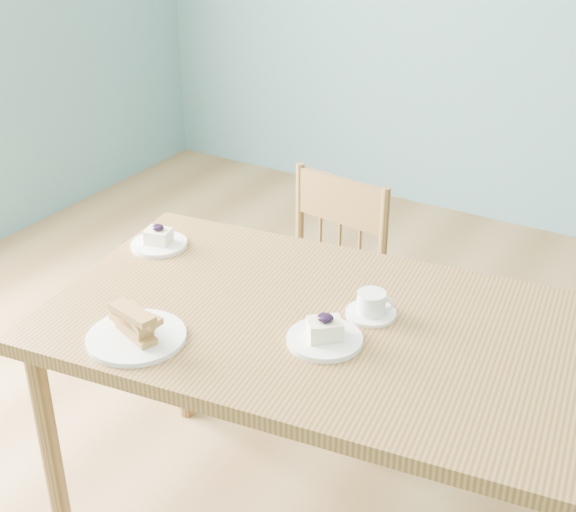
{
  "coord_description": "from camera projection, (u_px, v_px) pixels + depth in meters",
  "views": [
    {
      "loc": [
        0.56,
        -1.31,
        1.79
      ],
      "look_at": [
        -0.36,
        0.2,
        0.85
      ],
      "focal_mm": 50.0,
      "sensor_mm": 36.0,
      "label": 1
    }
  ],
  "objects": [
    {
      "name": "cheesecake_plate_near",
      "position": [
        325.0,
        335.0,
        1.87
      ],
      "size": [
        0.18,
        0.18,
        0.08
      ],
      "rotation": [
        0.0,
        0.0,
        0.7
      ],
      "color": "white",
      "rests_on": "dining_table"
    },
    {
      "name": "biscotti_plate",
      "position": [
        136.0,
        329.0,
        1.87
      ],
      "size": [
        0.23,
        0.23,
        0.09
      ],
      "rotation": [
        0.0,
        0.0,
        -0.26
      ],
      "color": "white",
      "rests_on": "dining_table"
    },
    {
      "name": "coffee_cup",
      "position": [
        372.0,
        306.0,
        1.97
      ],
      "size": [
        0.13,
        0.13,
        0.06
      ],
      "rotation": [
        0.0,
        0.0,
        0.34
      ],
      "color": "white",
      "rests_on": "dining_table"
    },
    {
      "name": "room",
      "position": [
        398.0,
        107.0,
        1.45
      ],
      "size": [
        5.01,
        5.01,
        2.71
      ],
      "color": "#987647",
      "rests_on": "ground"
    },
    {
      "name": "cheesecake_plate_far",
      "position": [
        159.0,
        241.0,
        2.3
      ],
      "size": [
        0.16,
        0.16,
        0.07
      ],
      "rotation": [
        0.0,
        0.0,
        0.23
      ],
      "color": "white",
      "rests_on": "dining_table"
    },
    {
      "name": "dining_chair",
      "position": [
        318.0,
        297.0,
        2.68
      ],
      "size": [
        0.41,
        0.39,
        0.81
      ],
      "rotation": [
        0.0,
        0.0,
        -0.12
      ],
      "color": "olive",
      "rests_on": "ground"
    },
    {
      "name": "dining_table",
      "position": [
        325.0,
        345.0,
        1.99
      ],
      "size": [
        1.46,
        0.96,
        0.73
      ],
      "rotation": [
        0.0,
        0.0,
        0.13
      ],
      "color": "olive",
      "rests_on": "ground"
    }
  ]
}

